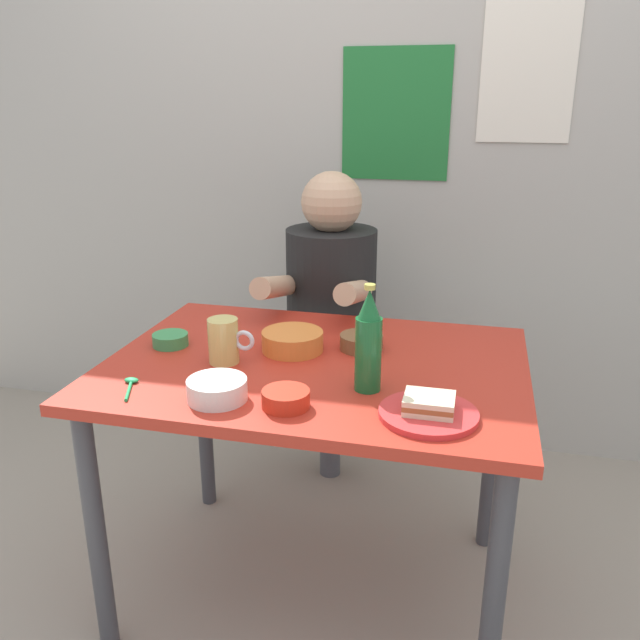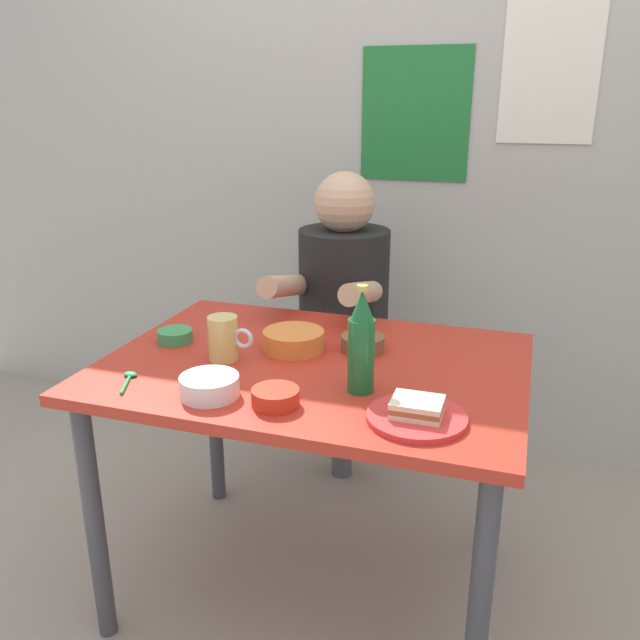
% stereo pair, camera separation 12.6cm
% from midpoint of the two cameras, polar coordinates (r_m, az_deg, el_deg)
% --- Properties ---
extents(ground_plane, '(6.00, 6.00, 0.00)m').
position_cam_midpoint_polar(ground_plane, '(2.13, -2.18, -22.41)').
color(ground_plane, gray).
extents(wall_back, '(4.40, 0.09, 2.60)m').
position_cam_midpoint_polar(wall_back, '(2.62, 4.03, 16.62)').
color(wall_back, '#ADA89E').
rests_on(wall_back, ground).
extents(dining_table, '(1.10, 0.80, 0.74)m').
position_cam_midpoint_polar(dining_table, '(1.77, -2.45, -6.48)').
color(dining_table, '#B72D1E').
rests_on(dining_table, ground).
extents(stool, '(0.34, 0.34, 0.45)m').
position_cam_midpoint_polar(stool, '(2.47, -0.54, -6.38)').
color(stool, '#4C4C51').
rests_on(stool, ground).
extents(person_seated, '(0.33, 0.56, 0.72)m').
position_cam_midpoint_polar(person_seated, '(2.31, -0.64, 2.88)').
color(person_seated, black).
rests_on(person_seated, stool).
extents(plate_orange, '(0.22, 0.22, 0.01)m').
position_cam_midpoint_polar(plate_orange, '(1.45, 7.01, -8.20)').
color(plate_orange, red).
rests_on(plate_orange, dining_table).
extents(sandwich, '(0.11, 0.09, 0.04)m').
position_cam_midpoint_polar(sandwich, '(1.44, 7.05, -7.32)').
color(sandwich, beige).
rests_on(sandwich, plate_orange).
extents(beer_mug, '(0.13, 0.08, 0.12)m').
position_cam_midpoint_polar(beer_mug, '(1.73, -10.45, -1.83)').
color(beer_mug, '#D1BC66').
rests_on(beer_mug, dining_table).
extents(beer_bottle, '(0.06, 0.06, 0.26)m').
position_cam_midpoint_polar(beer_bottle, '(1.53, 1.91, -2.06)').
color(beer_bottle, '#19602D').
rests_on(beer_bottle, dining_table).
extents(condiment_bowl_brown, '(0.12, 0.12, 0.04)m').
position_cam_midpoint_polar(condiment_bowl_brown, '(1.80, 1.66, -1.90)').
color(condiment_bowl_brown, brown).
rests_on(condiment_bowl_brown, dining_table).
extents(rice_bowl_white, '(0.14, 0.14, 0.05)m').
position_cam_midpoint_polar(rice_bowl_white, '(1.54, -11.35, -5.95)').
color(rice_bowl_white, silver).
rests_on(rice_bowl_white, dining_table).
extents(dip_bowl_green, '(0.10, 0.10, 0.03)m').
position_cam_midpoint_polar(dip_bowl_green, '(1.89, -14.85, -1.66)').
color(dip_bowl_green, '#388C4C').
rests_on(dip_bowl_green, dining_table).
extents(soup_bowl_orange, '(0.17, 0.17, 0.05)m').
position_cam_midpoint_polar(soup_bowl_orange, '(1.80, -4.44, -1.79)').
color(soup_bowl_orange, orange).
rests_on(soup_bowl_orange, dining_table).
extents(sauce_bowl_chili, '(0.11, 0.11, 0.04)m').
position_cam_midpoint_polar(sauce_bowl_chili, '(1.48, -5.41, -6.85)').
color(sauce_bowl_chili, red).
rests_on(sauce_bowl_chili, dining_table).
extents(spoon, '(0.06, 0.12, 0.01)m').
position_cam_midpoint_polar(spoon, '(1.67, -18.38, -5.39)').
color(spoon, '#26A559').
rests_on(spoon, dining_table).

